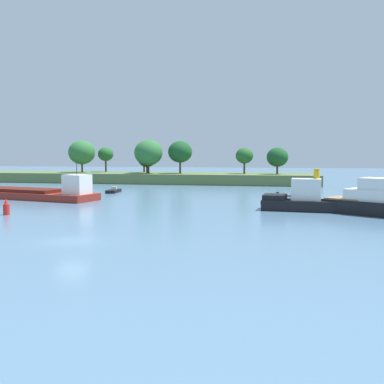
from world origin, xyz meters
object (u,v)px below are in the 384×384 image
at_px(tugboat, 302,200).
at_px(small_motorboat, 114,191).
at_px(cargo_barge, 13,192).
at_px(channel_buoy_red, 6,208).
at_px(fishing_skiff, 291,195).

relative_size(tugboat, small_motorboat, 1.93).
xyz_separation_m(tugboat, cargo_barge, (-43.66, 7.32, -0.42)).
height_order(cargo_barge, small_motorboat, cargo_barge).
relative_size(tugboat, cargo_barge, 0.32).
xyz_separation_m(small_motorboat, channel_buoy_red, (-0.61, -30.90, 0.53)).
distance_m(cargo_barge, small_motorboat, 17.19).
height_order(cargo_barge, channel_buoy_red, cargo_barge).
bearing_deg(channel_buoy_red, cargo_barge, 121.08).
xyz_separation_m(tugboat, small_motorboat, (-32.07, 20.00, -1.02)).
bearing_deg(cargo_barge, small_motorboat, 47.58).
relative_size(tugboat, fishing_skiff, 2.03).
xyz_separation_m(cargo_barge, small_motorboat, (11.59, 12.68, -0.60)).
distance_m(tugboat, channel_buoy_red, 34.45).
relative_size(fishing_skiff, small_motorboat, 0.95).
relative_size(cargo_barge, fishing_skiff, 6.27).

